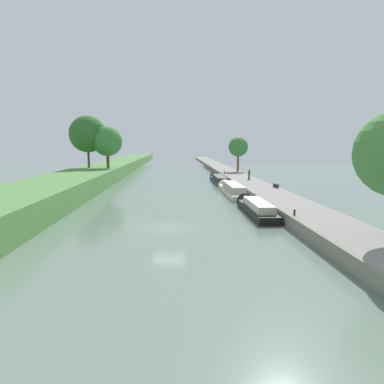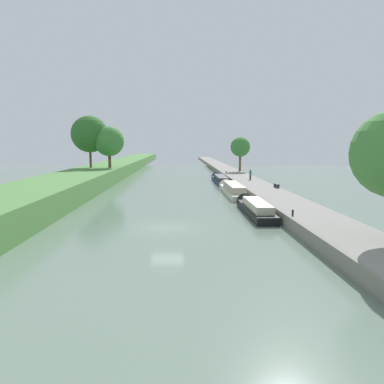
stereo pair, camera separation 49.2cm
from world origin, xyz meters
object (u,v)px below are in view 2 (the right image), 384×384
narrowboat_black (255,208)px  mooring_bollard_near (293,213)px  person_walking (250,174)px  mooring_bollard_far (226,172)px  narrowboat_navy (220,179)px  narrowboat_cream (232,189)px  park_bench (277,185)px

narrowboat_black → mooring_bollard_near: size_ratio=23.43×
person_walking → mooring_bollard_far: size_ratio=3.69×
narrowboat_black → narrowboat_navy: bearing=90.2°
person_walking → mooring_bollard_far: 12.50m
narrowboat_navy → person_walking: person_walking is taller
narrowboat_cream → narrowboat_navy: bearing=89.9°
narrowboat_cream → mooring_bollard_near: size_ratio=30.85×
mooring_bollard_near → person_walking: bearing=85.6°
person_walking → park_bench: person_walking is taller
park_bench → mooring_bollard_far: bearing=99.1°
person_walking → mooring_bollard_far: bearing=99.9°
narrowboat_navy → park_bench: park_bench is taller
narrowboat_black → mooring_bollard_far: bearing=87.2°
park_bench → mooring_bollard_near: bearing=-101.2°
narrowboat_cream → mooring_bollard_near: bearing=-84.6°
person_walking → mooring_bollard_near: size_ratio=3.69×
narrowboat_navy → mooring_bollard_near: bearing=-87.0°
narrowboat_black → narrowboat_navy: narrowboat_black is taller
person_walking → park_bench: size_ratio=1.11×
narrowboat_cream → mooring_bollard_far: narrowboat_cream is taller
narrowboat_black → person_walking: size_ratio=6.35×
narrowboat_black → mooring_bollard_near: (1.70, -5.86, 0.65)m
narrowboat_cream → mooring_bollard_far: (1.82, 20.92, 0.60)m
narrowboat_navy → mooring_bollard_near: size_ratio=30.58×
person_walking → narrowboat_cream: bearing=-114.8°
narrowboat_cream → mooring_bollard_near: 19.44m
narrowboat_cream → narrowboat_navy: size_ratio=1.01×
narrowboat_black → person_walking: 22.48m
mooring_bollard_far → narrowboat_cream: bearing=-95.0°
narrowboat_navy → person_walking: bearing=-56.8°
narrowboat_cream → person_walking: 9.58m
mooring_bollard_far → narrowboat_black: bearing=-92.8°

